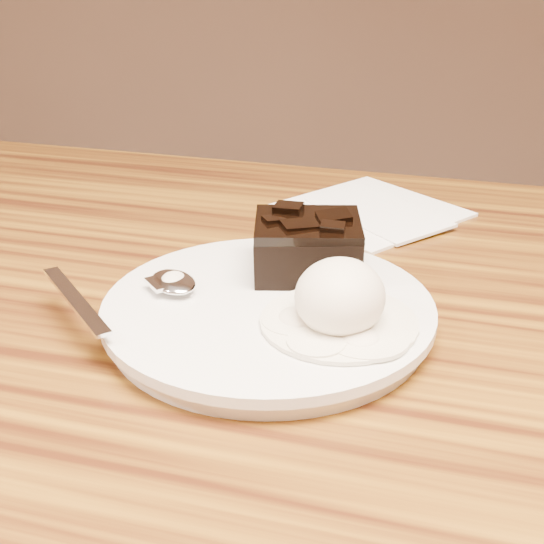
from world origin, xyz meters
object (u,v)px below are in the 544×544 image
(plate, at_px, (268,315))
(ice_cream_scoop, at_px, (340,297))
(brownie, at_px, (307,250))
(napkin, at_px, (369,209))
(spoon, at_px, (173,284))

(plate, distance_m, ice_cream_scoop, 0.07)
(brownie, relative_size, napkin, 0.52)
(plate, bearing_deg, brownie, 75.79)
(brownie, xyz_separation_m, ice_cream_scoop, (0.04, -0.08, 0.00))
(plate, relative_size, ice_cream_scoop, 3.69)
(ice_cream_scoop, bearing_deg, plate, 162.09)
(plate, relative_size, spoon, 1.37)
(napkin, bearing_deg, ice_cream_scoop, -85.39)
(spoon, relative_size, napkin, 1.13)
(brownie, distance_m, ice_cream_scoop, 0.09)
(brownie, relative_size, ice_cream_scoop, 1.23)
(ice_cream_scoop, bearing_deg, spoon, 172.02)
(plate, xyz_separation_m, napkin, (0.03, 0.26, -0.01))
(spoon, bearing_deg, plate, -47.81)
(plate, height_order, napkin, plate)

